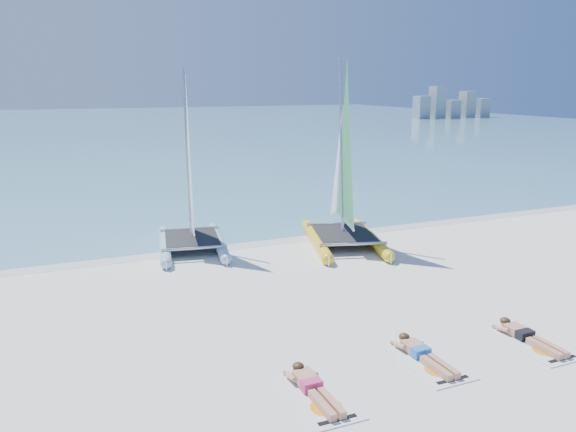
# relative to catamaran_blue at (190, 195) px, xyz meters

# --- Properties ---
(ground) EXTENTS (140.00, 140.00, 0.00)m
(ground) POSITION_rel_catamaran_blue_xyz_m (2.41, -5.59, -1.81)
(ground) COLOR silver
(ground) RESTS_ON ground
(sea) EXTENTS (140.00, 115.00, 0.01)m
(sea) POSITION_rel_catamaran_blue_xyz_m (2.41, 57.41, -1.80)
(sea) COLOR #70AEBA
(sea) RESTS_ON ground
(wet_sand_strip) EXTENTS (140.00, 1.40, 0.01)m
(wet_sand_strip) POSITION_rel_catamaran_blue_xyz_m (2.41, -0.09, -1.80)
(wet_sand_strip) COLOR silver
(wet_sand_strip) RESTS_ON ground
(distant_skyline) EXTENTS (14.00, 2.00, 5.00)m
(distant_skyline) POSITION_rel_catamaran_blue_xyz_m (56.11, 56.41, 0.13)
(distant_skyline) COLOR #959DA4
(distant_skyline) RESTS_ON ground
(catamaran_blue) EXTENTS (2.85, 4.73, 6.05)m
(catamaran_blue) POSITION_rel_catamaran_blue_xyz_m (0.00, 0.00, 0.00)
(catamaran_blue) COLOR silver
(catamaran_blue) RESTS_ON ground
(catamaran_yellow) EXTENTS (3.54, 5.25, 6.52)m
(catamaran_yellow) POSITION_rel_catamaran_blue_xyz_m (5.01, -1.17, 0.25)
(catamaran_yellow) COLOR yellow
(catamaran_yellow) RESTS_ON ground
(towel_a) EXTENTS (1.00, 1.85, 0.02)m
(towel_a) POSITION_rel_catamaran_blue_xyz_m (-0.19, -9.94, -1.80)
(towel_a) COLOR white
(towel_a) RESTS_ON ground
(sunbather_a) EXTENTS (0.37, 1.73, 0.26)m
(sunbather_a) POSITION_rel_catamaran_blue_xyz_m (-0.19, -9.75, -1.69)
(sunbather_a) COLOR tan
(sunbather_a) RESTS_ON towel_a
(towel_b) EXTENTS (1.00, 1.85, 0.02)m
(towel_b) POSITION_rel_catamaran_blue_xyz_m (2.37, -9.65, -1.80)
(towel_b) COLOR white
(towel_b) RESTS_ON ground
(sunbather_b) EXTENTS (0.37, 1.73, 0.26)m
(sunbather_b) POSITION_rel_catamaran_blue_xyz_m (2.37, -9.46, -1.69)
(sunbather_b) COLOR tan
(sunbather_b) RESTS_ON towel_b
(towel_c) EXTENTS (1.00, 1.85, 0.02)m
(towel_c) POSITION_rel_catamaran_blue_xyz_m (4.91, -9.86, -1.80)
(towel_c) COLOR white
(towel_c) RESTS_ON ground
(sunbather_c) EXTENTS (0.37, 1.73, 0.26)m
(sunbather_c) POSITION_rel_catamaran_blue_xyz_m (4.91, -9.67, -1.69)
(sunbather_c) COLOR tan
(sunbather_c) RESTS_ON towel_c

